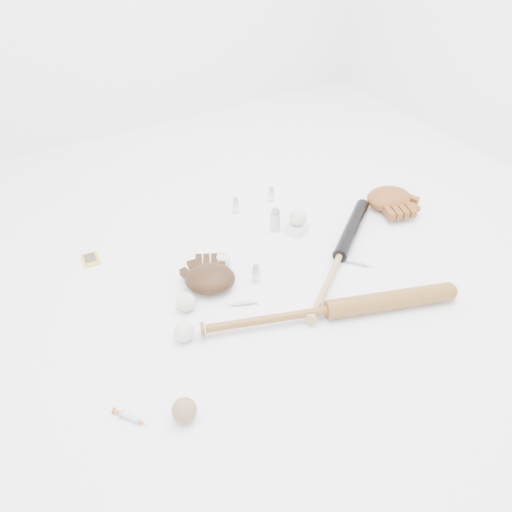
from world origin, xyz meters
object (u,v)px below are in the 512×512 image
bat_dark (340,255)px  bat_wood (329,310)px  glove_dark (210,278)px  pedestal (297,228)px

bat_dark → bat_wood: bearing=-171.5°
bat_dark → bat_wood: (-0.22, -0.23, 0.01)m
bat_wood → glove_dark: (-0.29, 0.35, 0.01)m
bat_dark → bat_wood: 0.32m
bat_wood → bat_dark: bearing=64.1°
bat_dark → glove_dark: 0.53m
pedestal → bat_wood: bearing=-111.4°
bat_dark → glove_dark: bearing=129.2°
bat_wood → glove_dark: size_ratio=4.22×
glove_dark → bat_wood: bearing=-23.6°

